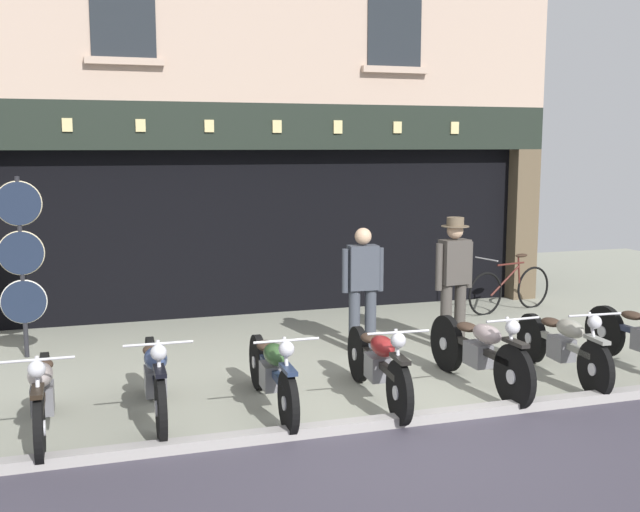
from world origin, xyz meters
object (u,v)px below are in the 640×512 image
motorcycle_far_left (42,393)px  motorcycle_right (563,344)px  advert_board_near (368,205)px  motorcycle_center (378,363)px  shopkeeper_center (454,276)px  motorcycle_center_right (479,350)px  motorcycle_left (155,377)px  tyre_sign_pole (21,255)px  leaning_bicycle (510,288)px  motorcycle_center_left (272,371)px  advert_board_far (429,200)px  salesman_left (363,283)px

motorcycle_far_left → motorcycle_right: bearing=-179.3°
advert_board_near → motorcycle_center: bearing=-109.8°
motorcycle_center → shopkeeper_center: bearing=-132.1°
motorcycle_center_right → shopkeeper_center: 1.75m
motorcycle_left → motorcycle_far_left: bearing=9.8°
shopkeeper_center → tyre_sign_pole: tyre_sign_pole is taller
motorcycle_right → leaning_bicycle: bearing=-108.1°
motorcycle_far_left → motorcycle_center_left: size_ratio=0.96×
motorcycle_right → advert_board_far: advert_board_far is taller
motorcycle_left → advert_board_near: advert_board_near is taller
leaning_bicycle → tyre_sign_pole: bearing=80.6°
tyre_sign_pole → advert_board_far: (6.40, 1.70, 0.43)m
motorcycle_left → advert_board_near: (3.93, 4.43, 1.26)m
motorcycle_center_left → motorcycle_center: motorcycle_center is taller
motorcycle_center → advert_board_far: advert_board_far is taller
tyre_sign_pole → leaning_bicycle: size_ratio=1.33×
motorcycle_center → motorcycle_right: bearing=-173.6°
advert_board_near → advert_board_far: advert_board_far is taller
motorcycle_right → leaning_bicycle: 3.65m
motorcycle_center → shopkeeper_center: shopkeeper_center is taller
advert_board_far → leaning_bicycle: advert_board_far is taller
motorcycle_left → motorcycle_center: size_ratio=0.97×
shopkeeper_center → leaning_bicycle: (1.97, 1.82, -0.61)m
shopkeeper_center → motorcycle_center: bearing=36.3°
motorcycle_far_left → salesman_left: size_ratio=1.19×
tyre_sign_pole → shopkeeper_center: bearing=-13.3°
motorcycle_left → leaning_bicycle: (5.96, 3.29, -0.05)m
motorcycle_left → shopkeeper_center: (3.99, 1.47, 0.55)m
salesman_left → advert_board_near: advert_board_near is taller
shopkeeper_center → advert_board_far: bearing=-117.1°
shopkeeper_center → advert_board_near: bearing=-96.4°
motorcycle_center_left → salesman_left: 2.56m
motorcycle_center_right → leaning_bicycle: (2.47, 3.41, -0.06)m
motorcycle_far_left → salesman_left: bearing=-153.6°
salesman_left → leaning_bicycle: bearing=-150.6°
motorcycle_center_left → leaning_bicycle: size_ratio=1.17×
salesman_left → leaning_bicycle: size_ratio=0.94×
motorcycle_center → leaning_bicycle: bearing=-132.7°
salesman_left → tyre_sign_pole: 4.31m
advert_board_near → leaning_bicycle: (2.03, -1.14, -1.32)m
motorcycle_far_left → tyre_sign_pole: (-0.32, 2.89, 0.90)m
motorcycle_center_left → leaning_bicycle: leaning_bicycle is taller
motorcycle_left → motorcycle_center_right: size_ratio=0.96×
salesman_left → tyre_sign_pole: size_ratio=0.71×
motorcycle_left → leaning_bicycle: bearing=-149.8°
motorcycle_center_left → motorcycle_right: (3.43, 0.02, 0.00)m
motorcycle_center_right → advert_board_near: advert_board_near is taller
motorcycle_center_left → motorcycle_right: bearing=-178.3°
motorcycle_center_right → advert_board_far: 4.98m
advert_board_near → motorcycle_center_left: bearing=-121.5°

